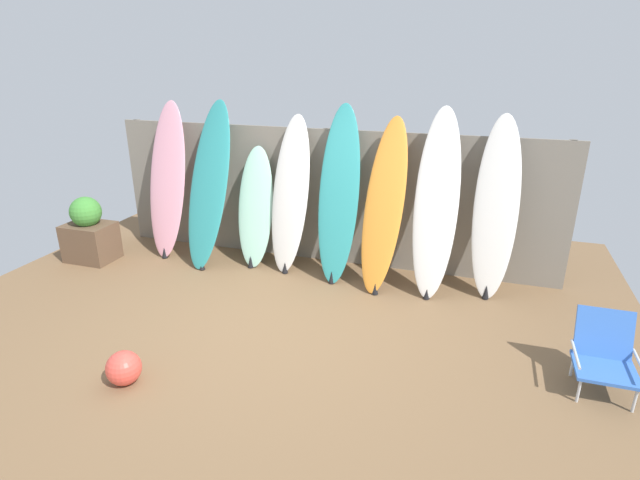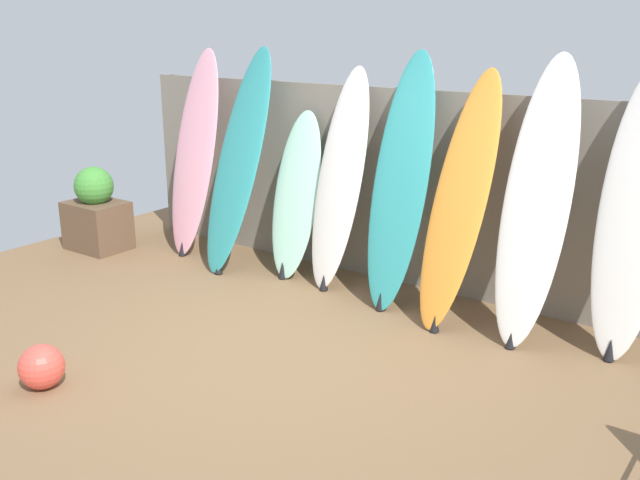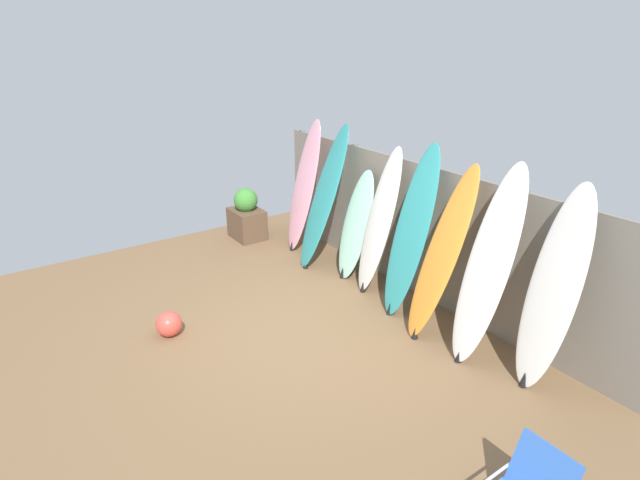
% 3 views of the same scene
% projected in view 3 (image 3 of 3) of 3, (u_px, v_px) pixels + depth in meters
% --- Properties ---
extents(ground, '(7.68, 7.68, 0.00)m').
position_uv_depth(ground, '(292.00, 335.00, 5.95)').
color(ground, brown).
extents(fence_back, '(6.08, 0.11, 1.80)m').
position_uv_depth(fence_back, '(418.00, 230.00, 6.67)').
color(fence_back, gray).
rests_on(fence_back, ground).
extents(surfboard_pink_0, '(0.59, 0.63, 2.12)m').
position_uv_depth(surfboard_pink_0, '(304.00, 187.00, 8.03)').
color(surfboard_pink_0, pink).
rests_on(surfboard_pink_0, ground).
extents(surfboard_teal_1, '(0.67, 0.87, 2.15)m').
position_uv_depth(surfboard_teal_1, '(324.00, 198.00, 7.43)').
color(surfboard_teal_1, teal).
rests_on(surfboard_teal_1, ground).
extents(surfboard_seafoam_2, '(0.53, 0.60, 1.57)m').
position_uv_depth(surfboard_seafoam_2, '(356.00, 226.00, 7.18)').
color(surfboard_seafoam_2, '#9ED6BC').
rests_on(surfboard_seafoam_2, ground).
extents(surfboard_white_3, '(0.57, 0.65, 2.00)m').
position_uv_depth(surfboard_white_3, '(379.00, 222.00, 6.71)').
color(surfboard_white_3, white).
rests_on(surfboard_white_3, ground).
extents(surfboard_teal_4, '(0.52, 0.69, 2.15)m').
position_uv_depth(surfboard_teal_4, '(411.00, 233.00, 6.14)').
color(surfboard_teal_4, teal).
rests_on(surfboard_teal_4, ground).
extents(surfboard_orange_5, '(0.56, 0.86, 2.03)m').
position_uv_depth(surfboard_orange_5, '(442.00, 254.00, 5.68)').
color(surfboard_orange_5, orange).
rests_on(surfboard_orange_5, ground).
extents(surfboard_white_6, '(0.51, 0.73, 2.16)m').
position_uv_depth(surfboard_white_6, '(488.00, 267.00, 5.22)').
color(surfboard_white_6, white).
rests_on(surfboard_white_6, ground).
extents(surfboard_white_7, '(0.51, 0.56, 2.09)m').
position_uv_depth(surfboard_white_7, '(554.00, 291.00, 4.81)').
color(surfboard_white_7, white).
rests_on(surfboard_white_7, ground).
extents(planter_box, '(0.63, 0.48, 0.90)m').
position_uv_depth(planter_box, '(247.00, 217.00, 8.67)').
color(planter_box, brown).
rests_on(planter_box, ground).
extents(beach_ball, '(0.30, 0.30, 0.30)m').
position_uv_depth(beach_ball, '(169.00, 324.00, 5.90)').
color(beach_ball, '#E54C3F').
rests_on(beach_ball, ground).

